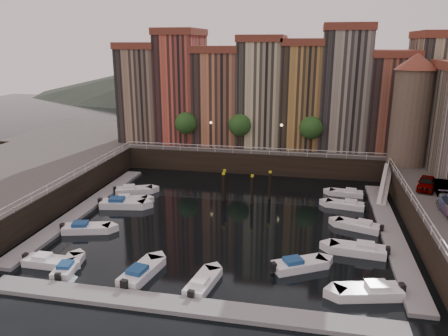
% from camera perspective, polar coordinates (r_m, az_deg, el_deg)
% --- Properties ---
extents(ground, '(200.00, 200.00, 0.00)m').
position_cam_1_polar(ground, '(46.87, 0.71, -6.42)').
color(ground, black).
rests_on(ground, ground).
extents(quay_far, '(80.00, 20.00, 3.00)m').
position_cam_1_polar(quay_far, '(70.96, 4.67, 2.60)').
color(quay_far, black).
rests_on(quay_far, ground).
extents(dock_left, '(2.00, 28.00, 0.35)m').
position_cam_1_polar(dock_left, '(51.30, -17.65, -4.98)').
color(dock_left, gray).
rests_on(dock_left, ground).
extents(dock_right, '(2.00, 28.00, 0.35)m').
position_cam_1_polar(dock_right, '(45.90, 20.94, -7.81)').
color(dock_right, gray).
rests_on(dock_right, ground).
extents(dock_near, '(30.00, 2.00, 0.35)m').
position_cam_1_polar(dock_near, '(32.13, -5.29, -17.50)').
color(dock_near, gray).
rests_on(dock_near, ground).
extents(mountains, '(145.00, 100.00, 18.00)m').
position_cam_1_polar(mountains, '(153.02, 9.33, 12.06)').
color(mountains, '#2D382D').
rests_on(mountains, ground).
extents(far_terrace, '(48.70, 10.30, 17.50)m').
position_cam_1_polar(far_terrace, '(66.60, 7.46, 9.90)').
color(far_terrace, '#92755D').
rests_on(far_terrace, quay_far).
extents(corner_tower, '(5.20, 5.20, 13.80)m').
position_cam_1_polar(corner_tower, '(58.80, 23.30, 7.20)').
color(corner_tower, '#6B5B4C').
rests_on(corner_tower, quay_right).
extents(promenade_trees, '(21.20, 3.20, 5.20)m').
position_cam_1_polar(promenade_trees, '(62.52, 2.68, 5.58)').
color(promenade_trees, black).
rests_on(promenade_trees, quay_far).
extents(street_lamps, '(10.36, 0.36, 4.18)m').
position_cam_1_polar(street_lamps, '(61.63, 2.83, 4.77)').
color(street_lamps, black).
rests_on(street_lamps, quay_far).
extents(railings, '(36.08, 34.04, 0.52)m').
position_cam_1_polar(railings, '(50.15, 1.77, -0.32)').
color(railings, white).
rests_on(railings, ground).
extents(gangway, '(2.78, 8.32, 3.73)m').
position_cam_1_polar(gangway, '(55.67, 20.33, -1.69)').
color(gangway, white).
rests_on(gangway, ground).
extents(mooring_pilings, '(5.72, 2.31, 3.78)m').
position_cam_1_polar(mooring_pilings, '(51.22, 2.42, -2.49)').
color(mooring_pilings, black).
rests_on(mooring_pilings, ground).
extents(boat_left_0, '(4.45, 1.66, 1.02)m').
position_cam_1_polar(boat_left_0, '(40.01, -22.04, -11.25)').
color(boat_left_0, white).
rests_on(boat_left_0, ground).
extents(boat_left_1, '(4.90, 2.83, 1.10)m').
position_cam_1_polar(boat_left_1, '(45.35, -17.63, -7.51)').
color(boat_left_1, white).
rests_on(boat_left_1, ground).
extents(boat_left_2, '(5.40, 2.70, 1.21)m').
position_cam_1_polar(boat_left_2, '(50.79, -13.20, -4.56)').
color(boat_left_2, white).
rests_on(boat_left_2, ground).
extents(boat_left_3, '(4.54, 2.81, 1.02)m').
position_cam_1_polar(boat_left_3, '(51.99, -12.42, -4.10)').
color(boat_left_3, white).
rests_on(boat_left_3, ground).
extents(boat_left_4, '(4.80, 3.26, 1.09)m').
position_cam_1_polar(boat_left_4, '(55.22, -11.78, -2.84)').
color(boat_left_4, white).
rests_on(boat_left_4, ground).
extents(boat_right_0, '(5.23, 2.93, 1.17)m').
position_cam_1_polar(boat_right_0, '(34.81, 18.49, -15.06)').
color(boat_right_0, white).
rests_on(boat_right_0, ground).
extents(boat_right_1, '(5.16, 2.30, 1.17)m').
position_cam_1_polar(boat_right_1, '(40.81, 17.22, -10.14)').
color(boat_right_1, white).
rests_on(boat_right_1, ground).
extents(boat_right_2, '(4.70, 3.00, 1.06)m').
position_cam_1_polar(boat_right_2, '(45.84, 17.24, -7.23)').
color(boat_right_2, white).
rests_on(boat_right_2, ground).
extents(boat_right_3, '(4.58, 2.33, 1.03)m').
position_cam_1_polar(boat_right_3, '(51.19, 15.68, -4.65)').
color(boat_right_3, white).
rests_on(boat_right_3, ground).
extents(boat_right_4, '(4.29, 1.97, 0.97)m').
position_cam_1_polar(boat_right_4, '(55.20, 15.79, -3.17)').
color(boat_right_4, white).
rests_on(boat_right_4, ground).
extents(boat_near_0, '(2.07, 4.21, 0.94)m').
position_cam_1_polar(boat_near_0, '(38.67, -19.72, -12.02)').
color(boat_near_0, white).
rests_on(boat_near_0, ground).
extents(boat_near_1, '(2.59, 5.08, 1.14)m').
position_cam_1_polar(boat_near_1, '(36.16, -10.78, -13.24)').
color(boat_near_1, white).
rests_on(boat_near_1, ground).
extents(boat_near_2, '(2.26, 4.52, 1.01)m').
position_cam_1_polar(boat_near_2, '(34.33, -2.81, -14.74)').
color(boat_near_2, white).
rests_on(boat_near_2, ground).
extents(car_a, '(2.80, 4.41, 1.40)m').
position_cam_1_polar(car_a, '(50.34, 24.93, -1.89)').
color(car_a, gray).
rests_on(car_a, quay_right).
extents(car_b, '(1.65, 4.17, 1.35)m').
position_cam_1_polar(car_b, '(49.60, 26.73, -2.40)').
color(car_b, gray).
rests_on(car_b, quay_right).
extents(boat_extra_116, '(4.76, 3.72, 1.10)m').
position_cam_1_polar(boat_extra_116, '(37.17, 9.70, -12.35)').
color(boat_extra_116, white).
rests_on(boat_extra_116, ground).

